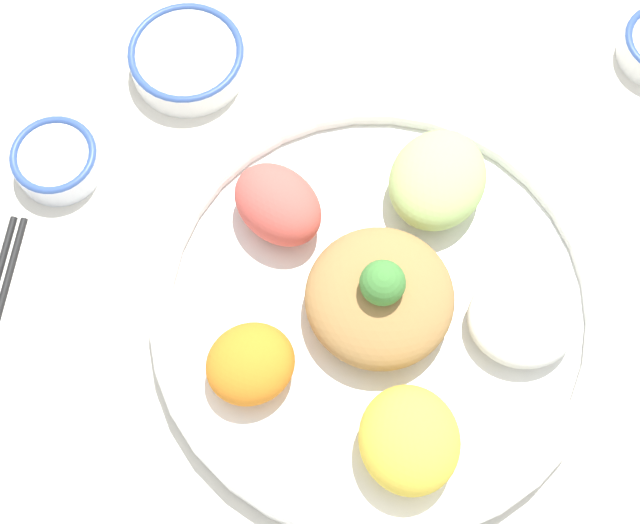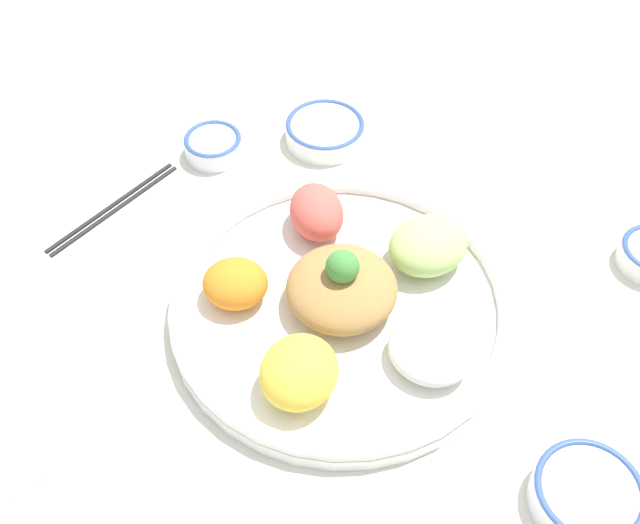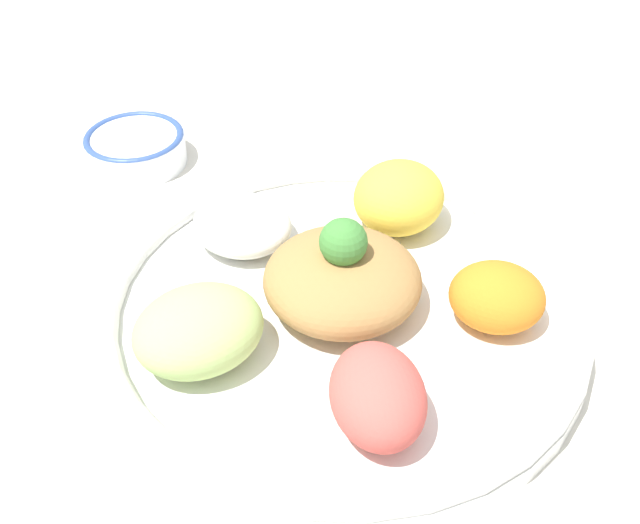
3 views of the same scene
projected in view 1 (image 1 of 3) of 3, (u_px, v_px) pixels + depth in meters
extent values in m
plane|color=silver|center=(339.00, 293.00, 0.82)|extent=(2.40, 2.40, 0.00)
cylinder|color=white|center=(377.00, 310.00, 0.80)|extent=(0.41, 0.41, 0.02)
torus|color=white|center=(378.00, 305.00, 0.79)|extent=(0.41, 0.41, 0.02)
ellipsoid|color=yellow|center=(409.00, 440.00, 0.72)|extent=(0.09, 0.10, 0.06)
ellipsoid|color=white|center=(522.00, 320.00, 0.77)|extent=(0.12, 0.12, 0.04)
ellipsoid|color=#B7DB7A|center=(438.00, 180.00, 0.80)|extent=(0.13, 0.13, 0.06)
ellipsoid|color=#E55B51|center=(278.00, 205.00, 0.80)|extent=(0.10, 0.11, 0.06)
ellipsoid|color=orange|center=(250.00, 364.00, 0.75)|extent=(0.09, 0.08, 0.05)
ellipsoid|color=#AD7F47|center=(380.00, 297.00, 0.77)|extent=(0.13, 0.13, 0.06)
sphere|color=#478E3D|center=(383.00, 283.00, 0.73)|extent=(0.04, 0.04, 0.04)
cylinder|color=white|center=(188.00, 60.00, 0.89)|extent=(0.11, 0.11, 0.03)
torus|color=#38569E|center=(186.00, 53.00, 0.87)|extent=(0.11, 0.11, 0.01)
cylinder|color=#5B3319|center=(186.00, 54.00, 0.88)|extent=(0.09, 0.09, 0.00)
cylinder|color=white|center=(57.00, 162.00, 0.85)|extent=(0.08, 0.08, 0.03)
torus|color=#38569E|center=(53.00, 155.00, 0.84)|extent=(0.08, 0.08, 0.01)
cylinder|color=#DBB251|center=(54.00, 156.00, 0.84)|extent=(0.07, 0.07, 0.00)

